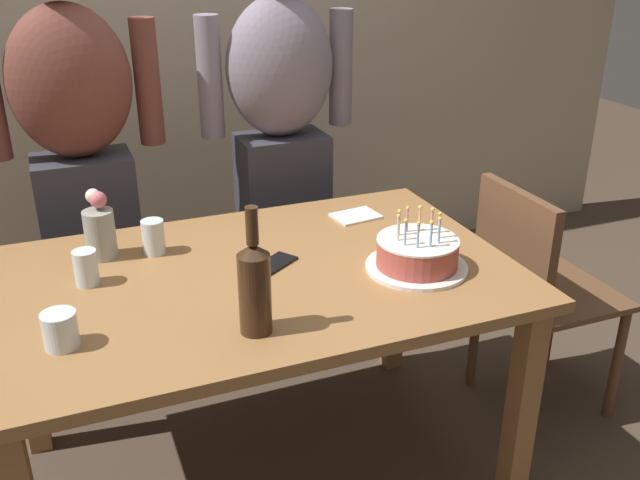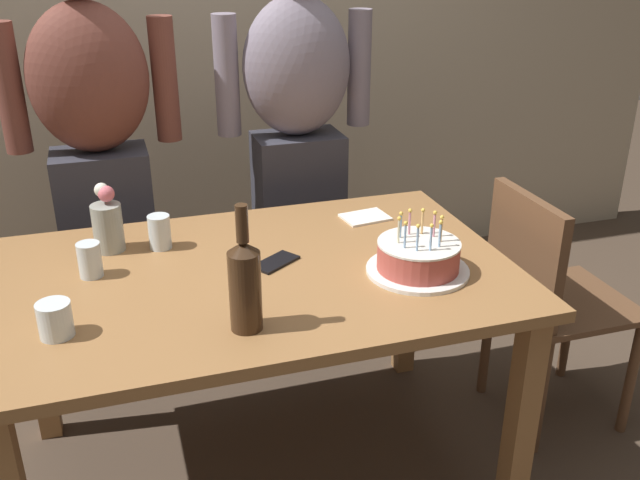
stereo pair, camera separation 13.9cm
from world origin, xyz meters
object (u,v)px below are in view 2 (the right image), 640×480
(birthday_cake, at_px, (418,258))
(napkin_stack, at_px, (365,217))
(water_glass_side, at_px, (90,260))
(water_glass_near, at_px, (160,232))
(water_glass_far, at_px, (55,320))
(person_man_bearded, at_px, (100,163))
(dining_chair, at_px, (544,291))
(wine_bottle, at_px, (245,283))
(person_woman_cardigan, at_px, (298,146))
(flower_vase, at_px, (107,223))
(cell_phone, at_px, (276,262))

(birthday_cake, relative_size, napkin_stack, 1.95)
(birthday_cake, xyz_separation_m, water_glass_side, (-0.90, 0.26, 0.01))
(water_glass_near, xyz_separation_m, water_glass_far, (-0.29, -0.45, -0.01))
(person_man_bearded, height_order, dining_chair, person_man_bearded)
(birthday_cake, bearing_deg, wine_bottle, -163.63)
(birthday_cake, distance_m, napkin_stack, 0.43)
(wine_bottle, bearing_deg, water_glass_far, 167.05)
(water_glass_far, bearing_deg, napkin_stack, 26.14)
(person_man_bearded, bearing_deg, water_glass_side, 85.30)
(water_glass_near, bearing_deg, water_glass_side, -146.58)
(birthday_cake, bearing_deg, person_woman_cardigan, 96.61)
(water_glass_near, height_order, person_woman_cardigan, person_woman_cardigan)
(birthday_cake, distance_m, water_glass_side, 0.94)
(flower_vase, bearing_deg, napkin_stack, 0.34)
(water_glass_near, relative_size, cell_phone, 0.74)
(wine_bottle, bearing_deg, dining_chair, 15.30)
(water_glass_side, xyz_separation_m, cell_phone, (0.52, -0.08, -0.05))
(water_glass_near, bearing_deg, napkin_stack, 3.03)
(birthday_cake, distance_m, dining_chair, 0.63)
(water_glass_side, bearing_deg, flower_vase, 70.84)
(water_glass_side, bearing_deg, cell_phone, -8.43)
(water_glass_far, height_order, person_woman_cardigan, person_woman_cardigan)
(napkin_stack, bearing_deg, wine_bottle, -132.43)
(cell_phone, relative_size, napkin_stack, 0.94)
(person_man_bearded, distance_m, person_woman_cardigan, 0.74)
(water_glass_far, distance_m, person_woman_cardigan, 1.31)
(birthday_cake, distance_m, flower_vase, 0.95)
(wine_bottle, height_order, napkin_stack, wine_bottle)
(flower_vase, relative_size, person_man_bearded, 0.13)
(flower_vase, distance_m, person_man_bearded, 0.48)
(wine_bottle, xyz_separation_m, flower_vase, (-0.31, 0.58, -0.04))
(cell_phone, bearing_deg, person_man_bearded, 88.61)
(water_glass_far, bearing_deg, wine_bottle, -12.95)
(water_glass_side, xyz_separation_m, person_man_bearded, (0.05, 0.65, 0.08))
(flower_vase, xyz_separation_m, person_man_bearded, (-0.01, 0.48, 0.04))
(napkin_stack, bearing_deg, water_glass_near, -176.97)
(cell_phone, distance_m, dining_chair, 0.96)
(birthday_cake, height_order, flower_vase, flower_vase)
(water_glass_near, relative_size, wine_bottle, 0.32)
(water_glass_side, height_order, cell_phone, water_glass_side)
(birthday_cake, bearing_deg, dining_chair, 14.26)
(water_glass_side, distance_m, napkin_stack, 0.92)
(napkin_stack, bearing_deg, cell_phone, -146.43)
(wine_bottle, distance_m, cell_phone, 0.39)
(water_glass_far, height_order, flower_vase, flower_vase)
(wine_bottle, relative_size, napkin_stack, 2.15)
(water_glass_far, bearing_deg, person_man_bearded, 81.77)
(napkin_stack, xyz_separation_m, dining_chair, (0.55, -0.29, -0.23))
(birthday_cake, bearing_deg, cell_phone, 154.70)
(water_glass_near, distance_m, napkin_stack, 0.70)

